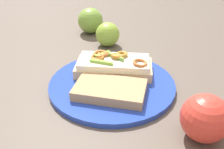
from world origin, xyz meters
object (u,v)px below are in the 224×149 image
object	(u,v)px
bread_slice_side	(110,90)
sandwich	(114,65)
apple_1	(90,21)
apple_0	(205,118)
plate	(112,84)
apple_2	(108,34)

from	to	relation	value
bread_slice_side	sandwich	bearing A→B (deg)	97.91
bread_slice_side	apple_1	size ratio (longest dim) A/B	1.78
sandwich	bread_slice_side	world-z (taller)	sandwich
apple_0	apple_1	world-z (taller)	apple_0
apple_0	apple_1	distance (m)	0.53
sandwich	plate	bearing A→B (deg)	-89.44
plate	bread_slice_side	size ratio (longest dim) A/B	1.94
plate	apple_1	xyz separation A→B (m)	(-0.32, 0.07, 0.03)
plate	apple_1	world-z (taller)	apple_1
bread_slice_side	apple_1	world-z (taller)	apple_1
bread_slice_side	plate	bearing A→B (deg)	97.63
apple_1	sandwich	bearing A→B (deg)	-9.75
plate	bread_slice_side	bearing A→B (deg)	-29.73
sandwich	apple_2	world-z (taller)	apple_2
sandwich	apple_1	xyz separation A→B (m)	(-0.28, 0.05, 0.01)
sandwich	apple_2	distance (m)	0.18
apple_0	apple_2	distance (m)	0.41
sandwich	bread_slice_side	bearing A→B (deg)	-89.72
sandwich	apple_1	bearing A→B (deg)	109.98
bread_slice_side	apple_0	xyz separation A→B (m)	(0.17, 0.10, 0.02)
apple_2	apple_0	bearing A→B (deg)	-0.71
sandwich	apple_2	bearing A→B (deg)	100.60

